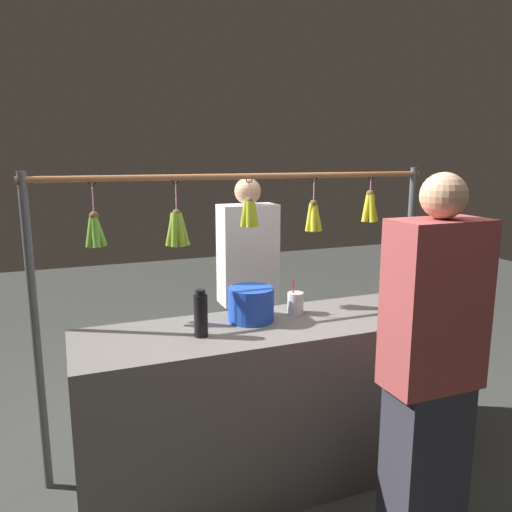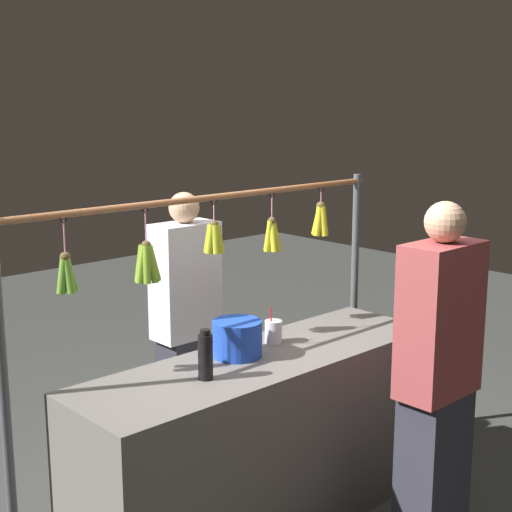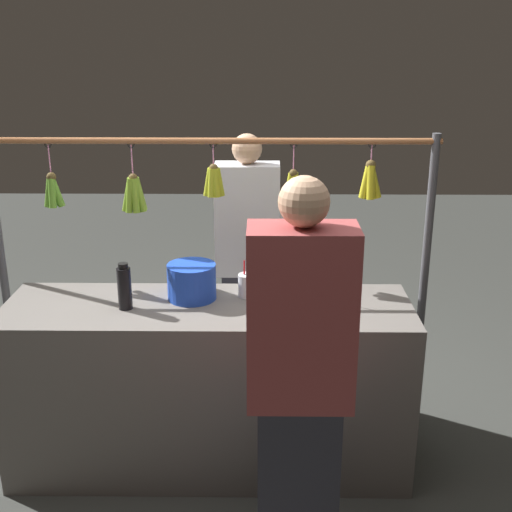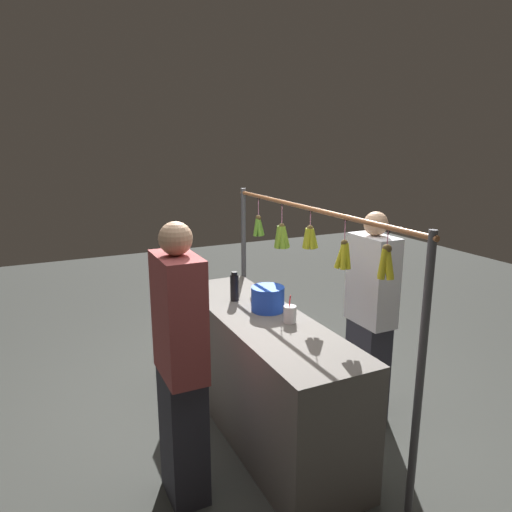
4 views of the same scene
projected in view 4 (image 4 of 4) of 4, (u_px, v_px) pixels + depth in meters
ground_plane at (261, 428)px, 3.51m from camera, size 12.00×12.00×0.00m
market_counter at (261, 373)px, 3.40m from camera, size 1.98×0.58×0.88m
display_rack at (308, 269)px, 3.38m from camera, size 2.31×0.13×1.65m
water_bottle at (234, 287)px, 3.59m from camera, size 0.07×0.07×0.23m
blue_bucket at (268, 299)px, 3.39m from camera, size 0.24×0.24×0.18m
drink_cup at (290, 314)px, 3.17m from camera, size 0.09×0.09×0.19m
vendor_person at (370, 319)px, 3.51m from camera, size 0.38×0.20×1.59m
customer_person at (181, 369)px, 2.66m from camera, size 0.40×0.21×1.66m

